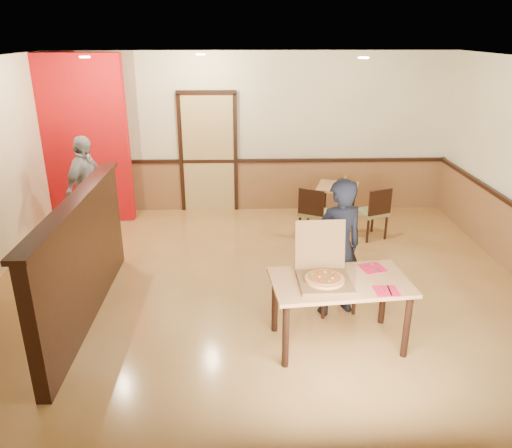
{
  "coord_description": "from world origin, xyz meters",
  "views": [
    {
      "loc": [
        -0.21,
        -5.31,
        3.13
      ],
      "look_at": [
        -0.05,
        0.0,
        1.05
      ],
      "focal_mm": 35.0,
      "sensor_mm": 36.0,
      "label": 1
    }
  ],
  "objects_px": {
    "side_chair_left": "(314,211)",
    "diner": "(338,248)",
    "main_table": "(340,290)",
    "diner_chair": "(332,267)",
    "side_chair_right": "(374,211)",
    "side_table": "(337,195)",
    "passerby": "(86,188)",
    "pizza_box": "(324,275)",
    "condiment": "(345,180)"
  },
  "relations": [
    {
      "from": "passerby",
      "to": "main_table",
      "type": "bearing_deg",
      "value": -116.09
    },
    {
      "from": "diner",
      "to": "condiment",
      "type": "distance_m",
      "value": 2.97
    },
    {
      "from": "side_chair_left",
      "to": "pizza_box",
      "type": "bearing_deg",
      "value": 111.86
    },
    {
      "from": "main_table",
      "to": "side_chair_right",
      "type": "xyz_separation_m",
      "value": [
        1.08,
        2.82,
        -0.17
      ]
    },
    {
      "from": "main_table",
      "to": "diner_chair",
      "type": "xyz_separation_m",
      "value": [
        0.06,
        0.78,
        -0.13
      ]
    },
    {
      "from": "side_chair_right",
      "to": "side_table",
      "type": "distance_m",
      "value": 0.77
    },
    {
      "from": "diner",
      "to": "condiment",
      "type": "height_order",
      "value": "diner"
    },
    {
      "from": "main_table",
      "to": "pizza_box",
      "type": "height_order",
      "value": "pizza_box"
    },
    {
      "from": "diner_chair",
      "to": "condiment",
      "type": "distance_m",
      "value": 2.84
    },
    {
      "from": "side_chair_right",
      "to": "diner",
      "type": "xyz_separation_m",
      "value": [
        -1.0,
        -2.19,
        0.36
      ]
    },
    {
      "from": "side_table",
      "to": "condiment",
      "type": "bearing_deg",
      "value": 33.48
    },
    {
      "from": "side_chair_right",
      "to": "condiment",
      "type": "bearing_deg",
      "value": -87.01
    },
    {
      "from": "main_table",
      "to": "condiment",
      "type": "bearing_deg",
      "value": 72.15
    },
    {
      "from": "side_table",
      "to": "pizza_box",
      "type": "relative_size",
      "value": 1.28
    },
    {
      "from": "pizza_box",
      "to": "diner",
      "type": "bearing_deg",
      "value": 65.9
    },
    {
      "from": "side_chair_right",
      "to": "condiment",
      "type": "xyz_separation_m",
      "value": [
        -0.33,
        0.7,
        0.3
      ]
    },
    {
      "from": "side_table",
      "to": "diner",
      "type": "height_order",
      "value": "diner"
    },
    {
      "from": "side_table",
      "to": "condiment",
      "type": "distance_m",
      "value": 0.29
    },
    {
      "from": "diner_chair",
      "to": "pizza_box",
      "type": "relative_size",
      "value": 1.47
    },
    {
      "from": "diner",
      "to": "side_chair_right",
      "type": "bearing_deg",
      "value": -132.49
    },
    {
      "from": "diner_chair",
      "to": "side_table",
      "type": "bearing_deg",
      "value": 66.08
    },
    {
      "from": "main_table",
      "to": "passerby",
      "type": "xyz_separation_m",
      "value": [
        -3.42,
        3.02,
        0.18
      ]
    },
    {
      "from": "diner_chair",
      "to": "diner",
      "type": "height_order",
      "value": "diner"
    },
    {
      "from": "side_chair_left",
      "to": "passerby",
      "type": "relative_size",
      "value": 0.53
    },
    {
      "from": "diner_chair",
      "to": "side_chair_left",
      "type": "relative_size",
      "value": 1.08
    },
    {
      "from": "side_table",
      "to": "passerby",
      "type": "bearing_deg",
      "value": -174.13
    },
    {
      "from": "passerby",
      "to": "diner",
      "type": "bearing_deg",
      "value": -108.92
    },
    {
      "from": "diner",
      "to": "pizza_box",
      "type": "height_order",
      "value": "diner"
    },
    {
      "from": "passerby",
      "to": "side_chair_right",
      "type": "bearing_deg",
      "value": -77.1
    },
    {
      "from": "diner",
      "to": "condiment",
      "type": "xyz_separation_m",
      "value": [
        0.66,
        2.9,
        -0.06
      ]
    },
    {
      "from": "diner",
      "to": "passerby",
      "type": "relative_size",
      "value": 1.0
    },
    {
      "from": "side_chair_left",
      "to": "side_chair_right",
      "type": "height_order",
      "value": "side_chair_left"
    },
    {
      "from": "diner_chair",
      "to": "side_table",
      "type": "relative_size",
      "value": 1.15
    },
    {
      "from": "side_table",
      "to": "diner_chair",
      "type": "bearing_deg",
      "value": -101.59
    },
    {
      "from": "diner",
      "to": "pizza_box",
      "type": "distance_m",
      "value": 0.69
    },
    {
      "from": "side_table",
      "to": "pizza_box",
      "type": "height_order",
      "value": "pizza_box"
    },
    {
      "from": "main_table",
      "to": "passerby",
      "type": "height_order",
      "value": "passerby"
    },
    {
      "from": "diner",
      "to": "main_table",
      "type": "bearing_deg",
      "value": 64.14
    },
    {
      "from": "main_table",
      "to": "side_chair_right",
      "type": "bearing_deg",
      "value": 63.17
    },
    {
      "from": "side_chair_left",
      "to": "side_table",
      "type": "distance_m",
      "value": 0.78
    },
    {
      "from": "side_chair_right",
      "to": "side_table",
      "type": "relative_size",
      "value": 1.05
    },
    {
      "from": "main_table",
      "to": "side_chair_left",
      "type": "distance_m",
      "value": 2.83
    },
    {
      "from": "side_chair_right",
      "to": "condiment",
      "type": "height_order",
      "value": "side_chair_right"
    },
    {
      "from": "side_chair_right",
      "to": "pizza_box",
      "type": "distance_m",
      "value": 3.12
    },
    {
      "from": "passerby",
      "to": "pizza_box",
      "type": "xyz_separation_m",
      "value": [
        3.24,
        -3.03,
        -0.0
      ]
    },
    {
      "from": "pizza_box",
      "to": "condiment",
      "type": "bearing_deg",
      "value": 73.49
    },
    {
      "from": "side_chair_left",
      "to": "diner",
      "type": "height_order",
      "value": "diner"
    },
    {
      "from": "side_chair_left",
      "to": "condiment",
      "type": "relative_size",
      "value": 6.2
    },
    {
      "from": "diner_chair",
      "to": "side_chair_left",
      "type": "distance_m",
      "value": 2.05
    },
    {
      "from": "diner_chair",
      "to": "diner",
      "type": "bearing_deg",
      "value": -93.47
    }
  ]
}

